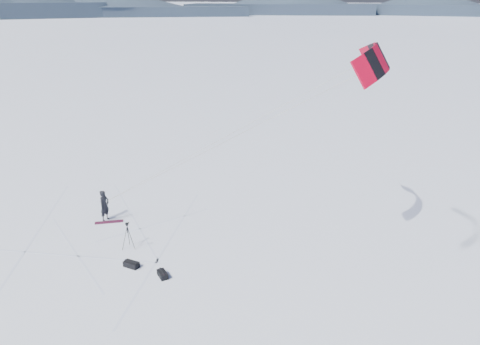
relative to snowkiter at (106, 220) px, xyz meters
The scene contains 9 objects.
ground 3.72m from the snowkiter, 51.60° to the right, with size 1800.00×1800.00×0.00m, color white.
horizon_hills 5.74m from the snowkiter, 51.60° to the right, with size 704.00×704.00×10.06m.
snow_tracks 3.66m from the snowkiter, 63.04° to the right, with size 14.76×10.25×0.01m.
snowkiter is the anchor object (origin of this frame).
snowboard 0.39m from the snowkiter, 24.49° to the right, with size 1.60×0.30×0.04m, color maroon.
tripod 3.98m from the snowkiter, 32.03° to the right, with size 0.61×0.68×1.47m.
gear_bag_a 5.71m from the snowkiter, 37.51° to the right, with size 0.77×0.37×0.34m.
gear_bag_b 7.29m from the snowkiter, 29.00° to the right, with size 0.77×0.70×0.32m.
power_kite 17.15m from the snowkiter, ahead, with size 15.14×4.96×9.37m.
Camera 1 is at (15.39, -16.00, 12.35)m, focal length 35.00 mm.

